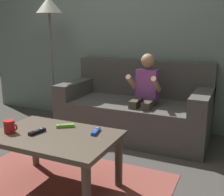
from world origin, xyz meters
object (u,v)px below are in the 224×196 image
(person_seated_on_couch, at_px, (145,93))
(floor_lamp, at_px, (49,15))
(game_remote_blue_far_corner, at_px, (96,131))
(coffee_table, at_px, (55,143))
(couch, at_px, (135,110))
(game_remote_lime_center, at_px, (65,126))
(game_remote_black_near_edge, at_px, (37,132))
(coffee_mug, at_px, (10,127))

(person_seated_on_couch, bearing_deg, floor_lamp, 173.30)
(game_remote_blue_far_corner, height_order, floor_lamp, floor_lamp)
(coffee_table, bearing_deg, floor_lamp, 126.57)
(couch, bearing_deg, game_remote_lime_center, -97.08)
(game_remote_lime_center, bearing_deg, floor_lamp, 129.76)
(person_seated_on_couch, bearing_deg, couch, 132.64)
(person_seated_on_couch, bearing_deg, coffee_table, -104.21)
(person_seated_on_couch, xyz_separation_m, game_remote_black_near_edge, (-0.43, -1.23, -0.08))
(coffee_mug, xyz_separation_m, floor_lamp, (-0.68, 1.45, 0.88))
(person_seated_on_couch, bearing_deg, game_remote_black_near_edge, -109.28)
(coffee_table, distance_m, floor_lamp, 1.95)
(couch, height_order, coffee_table, couch)
(coffee_mug, bearing_deg, game_remote_lime_center, 41.34)
(person_seated_on_couch, bearing_deg, game_remote_lime_center, -107.02)
(game_remote_blue_far_corner, height_order, coffee_mug, coffee_mug)
(person_seated_on_couch, distance_m, coffee_table, 1.24)
(person_seated_on_couch, relative_size, game_remote_black_near_edge, 6.65)
(coffee_mug, relative_size, floor_lamp, 0.07)
(coffee_table, xyz_separation_m, floor_lamp, (-1.00, 1.34, 1.00))
(game_remote_black_near_edge, bearing_deg, game_remote_blue_far_corner, 26.09)
(couch, distance_m, game_remote_blue_far_corner, 1.23)
(game_remote_lime_center, bearing_deg, coffee_mug, -138.66)
(game_remote_blue_far_corner, bearing_deg, coffee_table, -149.38)
(couch, xyz_separation_m, floor_lamp, (-1.13, -0.03, 1.08))
(game_remote_lime_center, bearing_deg, coffee_table, -85.26)
(coffee_table, xyz_separation_m, coffee_mug, (-0.32, -0.11, 0.12))
(couch, xyz_separation_m, coffee_mug, (-0.46, -1.48, 0.20))
(game_remote_blue_far_corner, distance_m, coffee_mug, 0.64)
(game_remote_black_near_edge, distance_m, floor_lamp, 1.87)
(coffee_mug, bearing_deg, floor_lamp, 114.95)
(floor_lamp, bearing_deg, game_remote_blue_far_corner, -43.33)
(game_remote_lime_center, relative_size, coffee_mug, 1.14)
(person_seated_on_couch, xyz_separation_m, game_remote_blue_far_corner, (-0.04, -1.04, -0.08))
(game_remote_black_near_edge, relative_size, floor_lamp, 0.09)
(person_seated_on_couch, relative_size, coffee_table, 1.05)
(person_seated_on_couch, distance_m, coffee_mug, 1.44)
(couch, distance_m, person_seated_on_couch, 0.35)
(coffee_table, bearing_deg, coffee_mug, -161.24)
(couch, relative_size, game_remote_blue_far_corner, 11.58)
(game_remote_blue_far_corner, xyz_separation_m, coffee_mug, (-0.58, -0.26, 0.04))
(couch, height_order, game_remote_black_near_edge, couch)
(person_seated_on_couch, relative_size, game_remote_blue_far_corner, 6.65)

